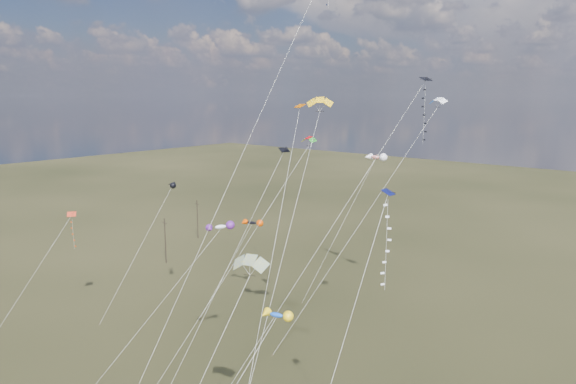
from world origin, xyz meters
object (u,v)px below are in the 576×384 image
Objects in this scene: parafoil_yellow at (319,102)px; novelty_black_orange at (252,223)px; utility_pole_near at (165,240)px; utility_pole_far at (197,219)px; diamond_black_high at (413,126)px.

novelty_black_orange is (-19.92, 11.38, -16.87)m from parafoil_yellow.
utility_pole_near is 16.12m from utility_pole_far.
utility_pole_far is at bearing 119.74° from utility_pole_near.
diamond_black_high is 1.05× the size of parafoil_yellow.
novelty_black_orange is at bearing -6.20° from utility_pole_near.
novelty_black_orange reaches higher than utility_pole_far.
parafoil_yellow reaches higher than utility_pole_far.
utility_pole_near is at bearing -60.26° from utility_pole_far.
novelty_black_orange is at bearing 150.27° from parafoil_yellow.
novelty_black_orange reaches higher than utility_pole_near.
parafoil_yellow is (-5.71, -7.48, 2.34)m from diamond_black_high.
novelty_black_orange is (-25.63, 3.89, -14.53)m from diamond_black_high.
utility_pole_far is 36.32m from novelty_black_orange.
utility_pole_near is 1.00× the size of utility_pole_far.
utility_pole_near is 51.63m from parafoil_yellow.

